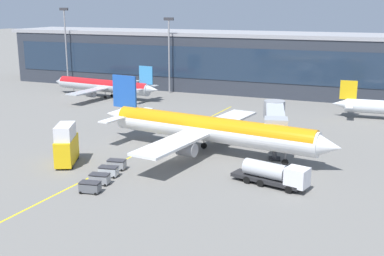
{
  "coord_description": "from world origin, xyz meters",
  "views": [
    {
      "loc": [
        31.35,
        -69.1,
        23.71
      ],
      "look_at": [
        2.44,
        2.0,
        4.5
      ],
      "focal_mm": 45.89,
      "sensor_mm": 36.0,
      "label": 1
    }
  ],
  "objects_px": {
    "fuel_tanker": "(275,174)",
    "catering_lift": "(66,145)",
    "baggage_cart_0": "(90,187)",
    "baggage_cart_1": "(100,179)",
    "commuter_jet_near": "(104,86)",
    "baggage_cart_3": "(117,164)",
    "main_airliner": "(209,129)",
    "baggage_cart_2": "(108,171)"
  },
  "relations": [
    {
      "from": "fuel_tanker",
      "to": "catering_lift",
      "type": "height_order",
      "value": "catering_lift"
    },
    {
      "from": "catering_lift",
      "to": "baggage_cart_0",
      "type": "height_order",
      "value": "catering_lift"
    },
    {
      "from": "baggage_cart_1",
      "to": "commuter_jet_near",
      "type": "xyz_separation_m",
      "value": [
        -34.63,
        56.47,
        2.37
      ]
    },
    {
      "from": "fuel_tanker",
      "to": "baggage_cart_3",
      "type": "distance_m",
      "value": 23.45
    },
    {
      "from": "baggage_cart_3",
      "to": "baggage_cart_1",
      "type": "bearing_deg",
      "value": -80.2
    },
    {
      "from": "catering_lift",
      "to": "baggage_cart_1",
      "type": "xyz_separation_m",
      "value": [
        9.46,
        -5.65,
        -2.28
      ]
    },
    {
      "from": "main_airliner",
      "to": "fuel_tanker",
      "type": "bearing_deg",
      "value": -39.72
    },
    {
      "from": "fuel_tanker",
      "to": "baggage_cart_0",
      "type": "distance_m",
      "value": 24.5
    },
    {
      "from": "baggage_cart_2",
      "to": "baggage_cart_3",
      "type": "distance_m",
      "value": 3.2
    },
    {
      "from": "baggage_cart_0",
      "to": "baggage_cart_1",
      "type": "distance_m",
      "value": 3.2
    },
    {
      "from": "baggage_cart_0",
      "to": "baggage_cart_1",
      "type": "height_order",
      "value": "same"
    },
    {
      "from": "fuel_tanker",
      "to": "baggage_cart_2",
      "type": "xyz_separation_m",
      "value": [
        -22.81,
        -4.99,
        -0.96
      ]
    },
    {
      "from": "fuel_tanker",
      "to": "baggage_cart_2",
      "type": "height_order",
      "value": "fuel_tanker"
    },
    {
      "from": "main_airliner",
      "to": "baggage_cart_3",
      "type": "height_order",
      "value": "main_airliner"
    },
    {
      "from": "main_airliner",
      "to": "commuter_jet_near",
      "type": "bearing_deg",
      "value": 139.46
    },
    {
      "from": "catering_lift",
      "to": "baggage_cart_2",
      "type": "relative_size",
      "value": 2.51
    },
    {
      "from": "catering_lift",
      "to": "baggage_cart_1",
      "type": "height_order",
      "value": "catering_lift"
    },
    {
      "from": "baggage_cart_3",
      "to": "commuter_jet_near",
      "type": "bearing_deg",
      "value": 123.77
    },
    {
      "from": "baggage_cart_0",
      "to": "commuter_jet_near",
      "type": "xyz_separation_m",
      "value": [
        -35.17,
        59.62,
        2.37
      ]
    },
    {
      "from": "baggage_cart_2",
      "to": "catering_lift",
      "type": "bearing_deg",
      "value": 164.32
    },
    {
      "from": "main_airliner",
      "to": "baggage_cart_3",
      "type": "xyz_separation_m",
      "value": [
        -9.76,
        -13.13,
        -3.32
      ]
    },
    {
      "from": "catering_lift",
      "to": "baggage_cart_2",
      "type": "bearing_deg",
      "value": -15.68
    },
    {
      "from": "catering_lift",
      "to": "baggage_cart_2",
      "type": "xyz_separation_m",
      "value": [
        8.91,
        -2.5,
        -2.28
      ]
    },
    {
      "from": "baggage_cart_1",
      "to": "baggage_cart_2",
      "type": "distance_m",
      "value": 3.2
    },
    {
      "from": "fuel_tanker",
      "to": "catering_lift",
      "type": "relative_size",
      "value": 1.53
    },
    {
      "from": "baggage_cart_1",
      "to": "baggage_cart_2",
      "type": "bearing_deg",
      "value": 99.8
    },
    {
      "from": "main_airliner",
      "to": "commuter_jet_near",
      "type": "xyz_separation_m",
      "value": [
        -43.3,
        37.03,
        -0.95
      ]
    },
    {
      "from": "main_airliner",
      "to": "catering_lift",
      "type": "distance_m",
      "value": 22.8
    },
    {
      "from": "baggage_cart_2",
      "to": "baggage_cart_3",
      "type": "xyz_separation_m",
      "value": [
        -0.54,
        3.15,
        0.0
      ]
    },
    {
      "from": "baggage_cart_3",
      "to": "commuter_jet_near",
      "type": "height_order",
      "value": "commuter_jet_near"
    },
    {
      "from": "catering_lift",
      "to": "baggage_cart_1",
      "type": "bearing_deg",
      "value": -30.88
    },
    {
      "from": "fuel_tanker",
      "to": "baggage_cart_3",
      "type": "xyz_separation_m",
      "value": [
        -23.36,
        -1.83,
        -0.96
      ]
    },
    {
      "from": "main_airliner",
      "to": "baggage_cart_1",
      "type": "distance_m",
      "value": 21.54
    },
    {
      "from": "main_airliner",
      "to": "baggage_cart_0",
      "type": "height_order",
      "value": "main_airliner"
    },
    {
      "from": "fuel_tanker",
      "to": "commuter_jet_near",
      "type": "xyz_separation_m",
      "value": [
        -56.89,
        48.33,
        1.41
      ]
    },
    {
      "from": "baggage_cart_1",
      "to": "baggage_cart_3",
      "type": "bearing_deg",
      "value": 99.8
    },
    {
      "from": "fuel_tanker",
      "to": "commuter_jet_near",
      "type": "height_order",
      "value": "commuter_jet_near"
    },
    {
      "from": "baggage_cart_1",
      "to": "baggage_cart_3",
      "type": "distance_m",
      "value": 6.4
    },
    {
      "from": "baggage_cart_1",
      "to": "baggage_cart_2",
      "type": "height_order",
      "value": "same"
    },
    {
      "from": "baggage_cart_1",
      "to": "commuter_jet_near",
      "type": "relative_size",
      "value": 0.08
    },
    {
      "from": "baggage_cart_2",
      "to": "main_airliner",
      "type": "bearing_deg",
      "value": 60.47
    },
    {
      "from": "baggage_cart_0",
      "to": "baggage_cart_3",
      "type": "distance_m",
      "value": 9.6
    }
  ]
}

